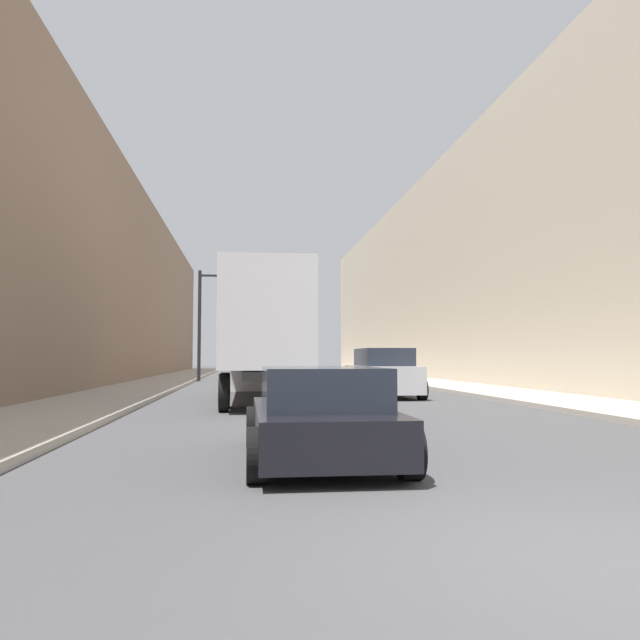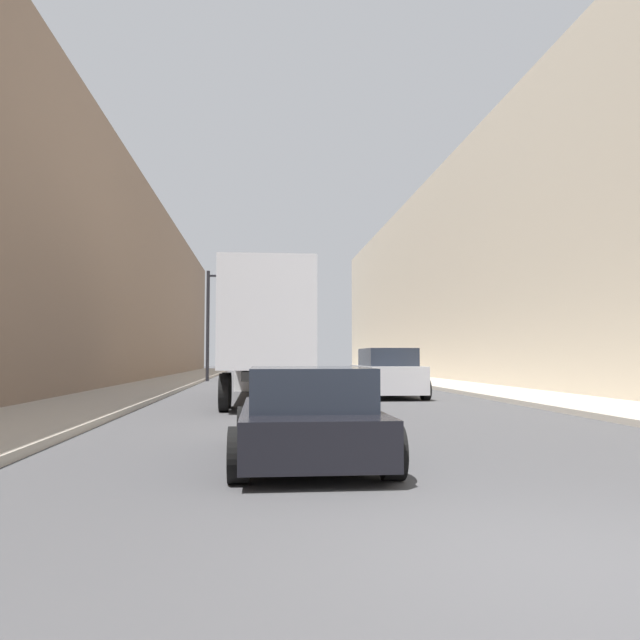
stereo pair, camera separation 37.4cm
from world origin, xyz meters
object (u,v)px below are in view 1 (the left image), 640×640
semi_truck (261,334)px  sedan_car (320,416)px  traffic_signal_gantry (225,303)px  suv_car (382,374)px

semi_truck → sedan_car: semi_truck is taller
semi_truck → traffic_signal_gantry: 15.99m
semi_truck → suv_car: semi_truck is taller
semi_truck → traffic_signal_gantry: (-1.84, 15.69, 2.47)m
semi_truck → suv_car: 4.60m
sedan_car → suv_car: suv_car is taller
sedan_car → traffic_signal_gantry: 29.70m
sedan_car → traffic_signal_gantry: size_ratio=0.63×
semi_truck → sedan_car: bearing=-87.9°
suv_car → traffic_signal_gantry: size_ratio=0.74×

